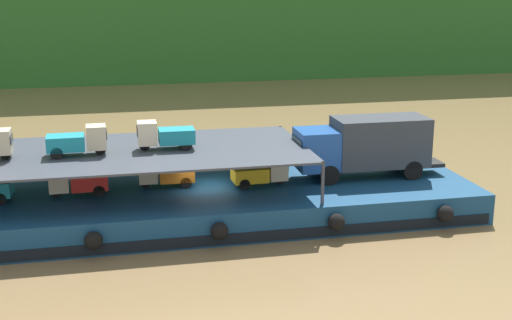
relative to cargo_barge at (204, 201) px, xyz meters
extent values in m
plane|color=brown|center=(0.00, 0.04, -0.75)|extent=(400.00, 400.00, 0.00)
cube|color=navy|center=(0.00, 0.04, 0.00)|extent=(26.73, 8.77, 1.50)
cube|color=black|center=(0.00, -4.36, -0.40)|extent=(26.20, 0.06, 0.50)
sphere|color=black|center=(-5.35, -4.58, 0.10)|extent=(0.78, 0.78, 0.78)
sphere|color=black|center=(0.00, -4.58, 0.10)|extent=(0.78, 0.78, 0.78)
sphere|color=black|center=(5.35, -4.58, 0.10)|extent=(0.78, 0.78, 0.78)
sphere|color=black|center=(10.69, -4.58, 0.10)|extent=(0.78, 0.78, 0.78)
cube|color=#1E4C99|center=(5.77, -0.01, 2.35)|extent=(2.02, 2.21, 2.00)
cube|color=#192833|center=(4.74, 0.00, 2.70)|extent=(0.08, 1.84, 0.60)
cube|color=#33383D|center=(9.17, -0.04, 2.60)|extent=(4.82, 2.35, 2.50)
cube|color=black|center=(9.17, -0.04, 1.30)|extent=(6.81, 1.45, 0.20)
cylinder|color=black|center=(6.18, 1.00, 1.25)|extent=(1.00, 0.29, 1.00)
cylinder|color=black|center=(6.16, -1.02, 1.25)|extent=(1.00, 0.29, 1.00)
cylinder|color=black|center=(10.62, 0.95, 1.25)|extent=(1.00, 0.29, 1.00)
cylinder|color=black|center=(10.60, -1.07, 1.25)|extent=(1.00, 0.29, 1.00)
cylinder|color=#383D47|center=(4.89, 3.94, 1.75)|extent=(0.16, 0.16, 2.00)
cylinder|color=#383D47|center=(4.89, -3.86, 1.75)|extent=(0.16, 0.16, 2.00)
cube|color=#383D47|center=(-3.80, 0.04, 2.70)|extent=(17.53, 7.97, 0.10)
cylinder|color=black|center=(-9.41, 0.23, 1.03)|extent=(0.57, 0.17, 0.56)
cylinder|color=black|center=(-9.47, -0.83, 1.03)|extent=(0.57, 0.17, 0.56)
cube|color=red|center=(-5.51, -0.08, 1.38)|extent=(1.76, 1.28, 0.70)
cube|color=beige|center=(-6.91, -0.15, 1.58)|extent=(0.95, 1.04, 1.10)
cube|color=#19232D|center=(-7.38, -0.17, 1.69)|extent=(0.08, 0.85, 0.38)
cylinder|color=black|center=(-7.06, -0.16, 1.03)|extent=(0.57, 0.17, 0.56)
cylinder|color=black|center=(-5.14, 0.47, 1.03)|extent=(0.57, 0.17, 0.56)
cylinder|color=black|center=(-5.09, -0.59, 1.03)|extent=(0.57, 0.17, 0.56)
cube|color=orange|center=(-1.30, 0.43, 1.38)|extent=(1.73, 1.24, 0.70)
cube|color=beige|center=(-2.70, 0.47, 1.58)|extent=(0.92, 1.02, 1.10)
cube|color=#19232D|center=(-3.17, 0.48, 1.69)|extent=(0.06, 0.85, 0.38)
cylinder|color=black|center=(-2.85, 0.47, 1.03)|extent=(0.56, 0.15, 0.56)
cylinder|color=black|center=(-0.89, 0.95, 1.03)|extent=(0.56, 0.15, 0.56)
cylinder|color=black|center=(-0.92, -0.11, 1.03)|extent=(0.56, 0.15, 0.56)
cube|color=gold|center=(2.21, -0.47, 1.38)|extent=(1.75, 1.28, 0.70)
cube|color=beige|center=(3.61, -0.40, 1.58)|extent=(0.94, 1.04, 1.10)
cube|color=#19232D|center=(4.08, -0.38, 1.69)|extent=(0.08, 0.85, 0.38)
cylinder|color=black|center=(3.76, -0.40, 1.03)|extent=(0.57, 0.17, 0.56)
cylinder|color=black|center=(1.84, -1.02, 1.03)|extent=(0.57, 0.17, 0.56)
cylinder|color=black|center=(1.79, 0.04, 1.03)|extent=(0.57, 0.17, 0.56)
cube|color=#C6B793|center=(-9.28, -0.32, 3.58)|extent=(0.90, 1.00, 1.10)
cube|color=#19232D|center=(-8.81, -0.32, 3.69)|extent=(0.04, 0.85, 0.38)
cylinder|color=black|center=(-9.13, -0.32, 3.03)|extent=(0.56, 0.14, 0.56)
cube|color=teal|center=(-6.46, -0.32, 3.38)|extent=(1.73, 1.24, 0.70)
cube|color=#C6B793|center=(-5.06, -0.29, 3.58)|extent=(0.92, 1.02, 1.10)
cube|color=#19232D|center=(-4.59, -0.28, 3.69)|extent=(0.06, 0.85, 0.38)
cylinder|color=black|center=(-4.91, -0.29, 3.03)|extent=(0.56, 0.15, 0.56)
cylinder|color=black|center=(-6.85, -0.86, 3.03)|extent=(0.56, 0.15, 0.56)
cylinder|color=black|center=(-6.87, 0.20, 3.03)|extent=(0.56, 0.15, 0.56)
cube|color=teal|center=(-1.29, 0.04, 3.38)|extent=(1.71, 1.21, 0.70)
cube|color=beige|center=(-2.69, 0.06, 3.58)|extent=(0.91, 1.01, 1.10)
cube|color=#19232D|center=(-3.16, 0.06, 3.69)|extent=(0.05, 0.85, 0.38)
cylinder|color=black|center=(-2.84, 0.06, 3.03)|extent=(0.56, 0.14, 0.56)
cylinder|color=black|center=(-0.88, 0.57, 3.03)|extent=(0.56, 0.14, 0.56)
cylinder|color=black|center=(-0.89, -0.49, 3.03)|extent=(0.56, 0.14, 0.56)
camera|label=1|loc=(-4.44, -32.44, 10.78)|focal=48.36mm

